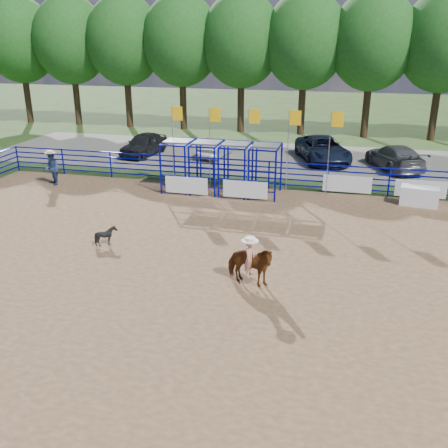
{
  "coord_description": "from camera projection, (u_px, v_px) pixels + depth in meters",
  "views": [
    {
      "loc": [
        3.86,
        -15.04,
        7.56
      ],
      "look_at": [
        -0.16,
        1.0,
        1.3
      ],
      "focal_mm": 40.0,
      "sensor_mm": 36.0,
      "label": 1
    }
  ],
  "objects": [
    {
      "name": "car_b",
      "position": [
        217.0,
        147.0,
        32.99
      ],
      "size": [
        1.68,
        3.84,
        1.23
      ],
      "primitive_type": "imported",
      "rotation": [
        0.0,
        0.0,
        3.04
      ],
      "color": "gray",
      "rests_on": "gravel_strip"
    },
    {
      "name": "calf",
      "position": [
        106.0,
        236.0,
        19.04
      ],
      "size": [
        0.79,
        0.73,
        0.77
      ],
      "primitive_type": "imported",
      "rotation": [
        0.0,
        0.0,
        1.4
      ],
      "color": "black",
      "rests_on": "arena_dirt"
    },
    {
      "name": "treeline",
      "position": [
        305.0,
        36.0,
        38.11
      ],
      "size": [
        56.4,
        6.4,
        11.24
      ],
      "color": "#3F2B19",
      "rests_on": "ground"
    },
    {
      "name": "car_c",
      "position": [
        323.0,
        149.0,
        31.73
      ],
      "size": [
        4.25,
        6.1,
        1.55
      ],
      "primitive_type": "imported",
      "rotation": [
        0.0,
        0.0,
        0.34
      ],
      "color": "#151B34",
      "rests_on": "gravel_strip"
    },
    {
      "name": "horse_and_rider",
      "position": [
        250.0,
        262.0,
        15.84
      ],
      "size": [
        1.77,
        1.07,
        2.27
      ],
      "color": "brown",
      "rests_on": "arena_dirt"
    },
    {
      "name": "ground",
      "position": [
        221.0,
        270.0,
        17.2
      ],
      "size": [
        120.0,
        120.0,
        0.0
      ],
      "primitive_type": "plane",
      "color": "#364F1F",
      "rests_on": "ground"
    },
    {
      "name": "car_d",
      "position": [
        395.0,
        157.0,
        29.91
      ],
      "size": [
        3.75,
        5.37,
        1.44
      ],
      "primitive_type": "imported",
      "rotation": [
        0.0,
        0.0,
        3.53
      ],
      "color": "#5A595C",
      "rests_on": "gravel_strip"
    },
    {
      "name": "perimeter_fence",
      "position": [
        221.0,
        250.0,
        16.93
      ],
      "size": [
        30.1,
        20.1,
        1.5
      ],
      "color": "#0709A1",
      "rests_on": "ground"
    },
    {
      "name": "car_a",
      "position": [
        144.0,
        144.0,
        33.44
      ],
      "size": [
        2.21,
        4.49,
        1.47
      ],
      "primitive_type": "imported",
      "rotation": [
        0.0,
        0.0,
        -0.11
      ],
      "color": "black",
      "rests_on": "gravel_strip"
    },
    {
      "name": "announcer_table",
      "position": [
        419.0,
        196.0,
        23.48
      ],
      "size": [
        1.8,
        1.05,
        0.91
      ],
      "primitive_type": "cube",
      "rotation": [
        0.0,
        0.0,
        -0.15
      ],
      "color": "white",
      "rests_on": "arena_dirt"
    },
    {
      "name": "gravel_strip",
      "position": [
        286.0,
        159.0,
        32.62
      ],
      "size": [
        40.0,
        10.0,
        0.01
      ],
      "primitive_type": "cube",
      "color": "slate",
      "rests_on": "ground"
    },
    {
      "name": "spectator_cowboy",
      "position": [
        52.0,
        168.0,
        26.56
      ],
      "size": [
        1.1,
        1.08,
        1.85
      ],
      "color": "navy",
      "rests_on": "arena_dirt"
    },
    {
      "name": "chute_assembly",
      "position": [
        228.0,
        169.0,
        25.2
      ],
      "size": [
        19.32,
        2.41,
        4.2
      ],
      "color": "#0709A1",
      "rests_on": "ground"
    },
    {
      "name": "arena_dirt",
      "position": [
        221.0,
        269.0,
        17.19
      ],
      "size": [
        30.0,
        20.0,
        0.02
      ],
      "primitive_type": "cube",
      "color": "#846142",
      "rests_on": "ground"
    }
  ]
}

